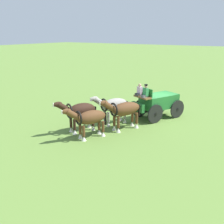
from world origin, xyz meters
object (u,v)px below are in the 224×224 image
at_px(draft_horse_lead_near, 89,118).
at_px(draft_horse_lead_off, 80,112).
at_px(show_wagon, 157,102).
at_px(draft_horse_rear_off, 113,106).
at_px(draft_horse_rear_near, 124,110).

xyz_separation_m(draft_horse_lead_near, draft_horse_lead_off, (-0.55, -1.18, 0.10)).
xyz_separation_m(show_wagon, draft_horse_lead_near, (5.91, -1.91, 0.01)).
bearing_deg(draft_horse_lead_near, draft_horse_rear_off, -177.47).
relative_size(draft_horse_rear_off, draft_horse_lead_off, 1.01).
height_order(show_wagon, draft_horse_lead_off, show_wagon).
xyz_separation_m(draft_horse_rear_near, draft_horse_lead_off, (1.84, -2.24, -0.01)).
relative_size(draft_horse_rear_off, draft_horse_lead_near, 1.02).
height_order(show_wagon, draft_horse_lead_near, show_wagon).
height_order(draft_horse_rear_near, draft_horse_lead_off, draft_horse_rear_near).
xyz_separation_m(draft_horse_rear_off, draft_horse_lead_off, (2.37, -1.05, 0.01)).
height_order(draft_horse_rear_off, draft_horse_lead_off, draft_horse_lead_off).
relative_size(show_wagon, draft_horse_rear_off, 1.95).
bearing_deg(show_wagon, draft_horse_lead_off, -29.96).
xyz_separation_m(draft_horse_rear_near, draft_horse_lead_near, (2.38, -1.06, -0.11)).
bearing_deg(draft_horse_rear_off, show_wagon, 145.75).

